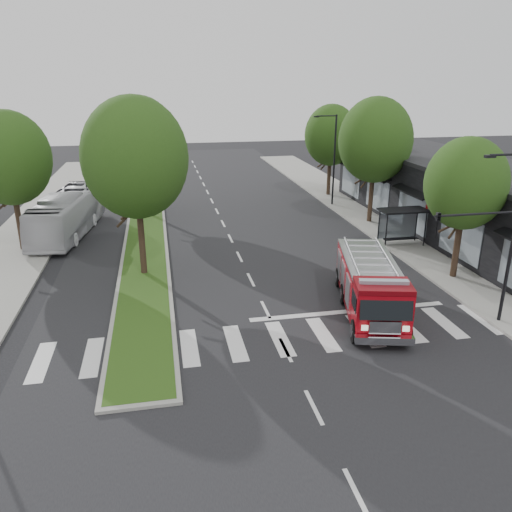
{
  "coord_description": "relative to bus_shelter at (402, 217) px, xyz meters",
  "views": [
    {
      "loc": [
        -4.84,
        -22.03,
        10.87
      ],
      "look_at": [
        0.1,
        2.98,
        1.8
      ],
      "focal_mm": 35.0,
      "sensor_mm": 36.0,
      "label": 1
    }
  ],
  "objects": [
    {
      "name": "tree_right_near",
      "position": [
        0.3,
        -6.15,
        3.47
      ],
      "size": [
        4.4,
        4.4,
        8.05
      ],
      "color": "black",
      "rests_on": "ground"
    },
    {
      "name": "tree_right_far",
      "position": [
        0.3,
        15.85,
        3.8
      ],
      "size": [
        5.0,
        5.0,
        8.73
      ],
      "color": "black",
      "rests_on": "ground"
    },
    {
      "name": "ground",
      "position": [
        -11.2,
        -8.15,
        -2.04
      ],
      "size": [
        140.0,
        140.0,
        0.0
      ],
      "primitive_type": "plane",
      "color": "black",
      "rests_on": "ground"
    },
    {
      "name": "fire_engine",
      "position": [
        -6.24,
        -9.25,
        -0.68
      ],
      "size": [
        4.29,
        8.51,
        2.83
      ],
      "rotation": [
        0.0,
        0.0,
        -0.24
      ],
      "color": "#64050B",
      "rests_on": "ground"
    },
    {
      "name": "median",
      "position": [
        -17.2,
        9.85,
        -1.96
      ],
      "size": [
        3.0,
        50.0,
        0.15
      ],
      "color": "gray",
      "rests_on": "ground"
    },
    {
      "name": "city_bus",
      "position": [
        -22.69,
        7.25,
        -0.47
      ],
      "size": [
        4.18,
        11.55,
        3.14
      ],
      "primitive_type": "imported",
      "rotation": [
        0.0,
        0.0,
        -0.14
      ],
      "color": "silver",
      "rests_on": "ground"
    },
    {
      "name": "storefront_row",
      "position": [
        5.8,
        1.85,
        0.46
      ],
      "size": [
        8.0,
        30.0,
        5.0
      ],
      "primitive_type": "cube",
      "color": "black",
      "rests_on": "ground"
    },
    {
      "name": "tree_median_near",
      "position": [
        -17.2,
        -2.15,
        4.77
      ],
      "size": [
        5.8,
        5.8,
        10.16
      ],
      "color": "black",
      "rests_on": "ground"
    },
    {
      "name": "streetlight_right_near",
      "position": [
        -1.59,
        -11.65,
        2.63
      ],
      "size": [
        4.08,
        0.22,
        8.0
      ],
      "color": "black",
      "rests_on": "ground"
    },
    {
      "name": "tree_left_mid",
      "position": [
        -25.2,
        3.85,
        4.12
      ],
      "size": [
        5.2,
        5.2,
        9.16
      ],
      "color": "black",
      "rests_on": "ground"
    },
    {
      "name": "tree_right_mid",
      "position": [
        0.3,
        5.85,
        4.45
      ],
      "size": [
        5.6,
        5.6,
        9.72
      ],
      "color": "black",
      "rests_on": "ground"
    },
    {
      "name": "tree_median_far",
      "position": [
        -17.2,
        11.85,
        4.45
      ],
      "size": [
        5.6,
        5.6,
        9.72
      ],
      "color": "black",
      "rests_on": "ground"
    },
    {
      "name": "sidewalk_right",
      "position": [
        1.3,
        1.85,
        -1.96
      ],
      "size": [
        5.0,
        80.0,
        0.15
      ],
      "primitive_type": "cube",
      "color": "gray",
      "rests_on": "ground"
    },
    {
      "name": "sidewalk_left",
      "position": [
        -25.7,
        1.85,
        -1.96
      ],
      "size": [
        5.0,
        80.0,
        0.15
      ],
      "primitive_type": "cube",
      "color": "gray",
      "rests_on": "ground"
    },
    {
      "name": "bus_shelter",
      "position": [
        0.0,
        0.0,
        0.0
      ],
      "size": [
        3.2,
        1.6,
        2.61
      ],
      "color": "black",
      "rests_on": "ground"
    },
    {
      "name": "streetlight_right_far",
      "position": [
        -0.85,
        11.85,
        2.44
      ],
      "size": [
        2.11,
        0.2,
        8.0
      ],
      "color": "black",
      "rests_on": "ground"
    }
  ]
}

